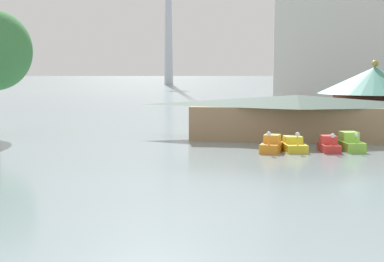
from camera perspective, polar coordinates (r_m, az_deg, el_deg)
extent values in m
cube|color=orange|center=(42.34, 8.47, -1.76)|extent=(1.88, 2.91, 0.70)
cube|color=gold|center=(42.58, 8.57, -0.80)|extent=(1.40, 1.41, 0.64)
cylinder|color=orange|center=(41.20, 8.21, -1.01)|extent=(0.14, 0.14, 0.68)
sphere|color=white|center=(41.14, 8.22, -0.29)|extent=(0.35, 0.35, 0.35)
cube|color=yellow|center=(43.19, 10.82, -1.70)|extent=(2.16, 3.25, 0.61)
cube|color=yellow|center=(43.48, 10.72, -0.89)|extent=(1.61, 1.58, 0.54)
cylinder|color=yellow|center=(41.96, 11.22, -1.06)|extent=(0.14, 0.14, 0.67)
sphere|color=white|center=(41.90, 11.23, -0.36)|extent=(0.36, 0.36, 0.36)
cube|color=red|center=(43.48, 14.44, -1.74)|extent=(1.65, 2.84, 0.61)
cube|color=#E8423C|center=(43.72, 14.36, -0.87)|extent=(1.27, 1.35, 0.64)
cylinder|color=red|center=(42.36, 14.81, -1.12)|extent=(0.14, 0.14, 0.61)
sphere|color=white|center=(42.31, 14.82, -0.48)|extent=(0.34, 0.34, 0.34)
cube|color=#8CCC3F|center=(44.40, 16.57, -1.55)|extent=(2.14, 3.10, 0.75)
cube|color=#A0E24F|center=(44.63, 16.43, -0.54)|extent=(1.54, 1.54, 0.74)
cylinder|color=#8CCC3F|center=(43.29, 17.16, -0.94)|extent=(0.14, 0.14, 0.50)
sphere|color=white|center=(43.24, 17.18, -0.42)|extent=(0.28, 0.28, 0.28)
cube|color=#9E7F5B|center=(51.08, 11.11, 0.92)|extent=(19.51, 6.72, 3.12)
pyramid|color=#42564C|center=(50.94, 11.16, 3.24)|extent=(21.07, 7.73, 1.03)
cylinder|color=brown|center=(58.78, 18.82, 1.84)|extent=(8.33, 8.33, 4.04)
cone|color=teal|center=(58.63, 18.93, 5.15)|extent=(11.58, 11.58, 2.75)
sphere|color=#B7993D|center=(58.64, 18.99, 6.84)|extent=(0.70, 0.70, 0.70)
cube|color=silver|center=(98.14, 17.10, 9.90)|extent=(28.12, 12.55, 25.81)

